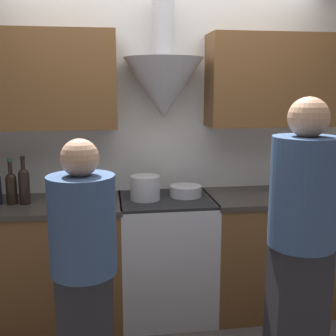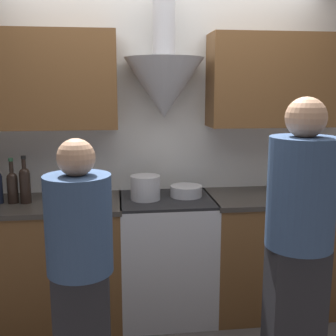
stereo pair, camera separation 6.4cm
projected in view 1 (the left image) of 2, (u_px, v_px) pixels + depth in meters
ground_plane at (172, 334)px, 3.03m from camera, size 12.00×12.00×0.00m
wall_back at (156, 122)px, 3.30m from camera, size 8.40×0.59×2.60m
counter_left at (24, 265)px, 3.09m from camera, size 1.44×0.62×0.93m
counter_right at (280, 250)px, 3.37m from camera, size 1.18×0.62×0.93m
stove_range at (166, 256)px, 3.24m from camera, size 0.70×0.60×0.93m
wine_bottle_6 at (11, 186)px, 2.98m from camera, size 0.08×0.08×0.33m
wine_bottle_7 at (24, 184)px, 2.98m from camera, size 0.08×0.08×0.34m
stock_pot at (145, 188)px, 3.11m from camera, size 0.22×0.22×0.18m
mixing_bowl at (186, 191)px, 3.21m from camera, size 0.24×0.24×0.08m
orange_fruit at (309, 182)px, 3.52m from camera, size 0.09×0.09×0.09m
chefs_knife at (304, 194)px, 3.25m from camera, size 0.23×0.11×0.01m
person_foreground_left at (84, 271)px, 2.15m from camera, size 0.34×0.34×1.51m
person_foreground_right at (301, 241)px, 2.25m from camera, size 0.35×0.35×1.70m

